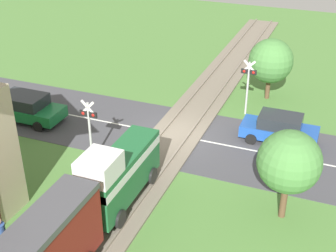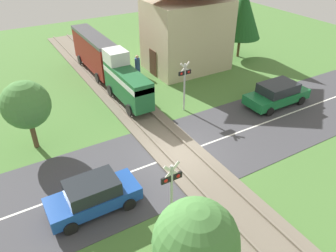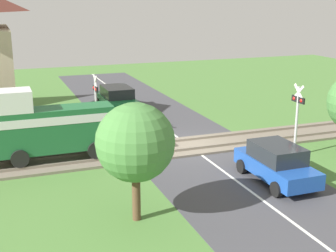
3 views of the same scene
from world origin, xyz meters
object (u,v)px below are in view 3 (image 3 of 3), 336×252
Objects in this scene: car_near_crossing at (276,163)px; crossing_signal_east_approach at (96,99)px; car_far_side at (117,98)px; crossing_signal_west_approach at (297,111)px.

crossing_signal_east_approach is (8.21, 5.46, 1.35)m from car_near_crossing.
car_far_side is 1.35× the size of crossing_signal_east_approach.
car_near_crossing is 1.18× the size of crossing_signal_west_approach.
car_far_side is at bearing 25.04° from crossing_signal_west_approach.
crossing_signal_east_approach reaches higher than car_near_crossing.
car_near_crossing is at bearing -168.45° from car_far_side.
car_near_crossing is 9.95m from crossing_signal_east_approach.
car_far_side is 1.35× the size of crossing_signal_west_approach.
car_near_crossing is 14.38m from car_far_side.
crossing_signal_west_approach is 1.00× the size of crossing_signal_east_approach.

